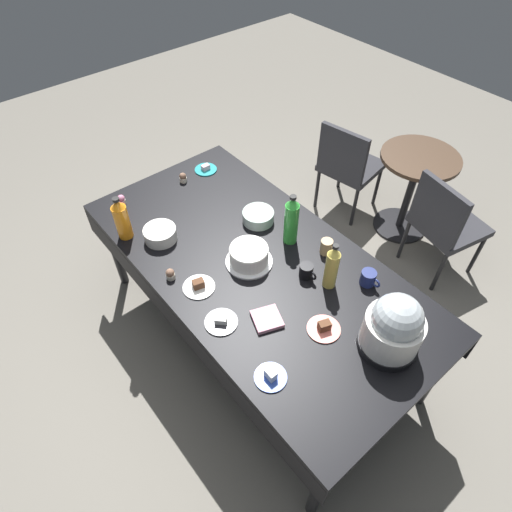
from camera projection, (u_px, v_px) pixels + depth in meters
ground at (256, 334)px, 3.06m from camera, size 9.00×9.00×0.00m
potluck_table at (256, 269)px, 2.56m from camera, size 2.20×1.10×0.75m
frosted_layer_cake at (249, 256)px, 2.47m from camera, size 0.27×0.27×0.12m
slow_cooker at (394, 327)px, 2.02m from camera, size 0.29×0.29×0.35m
glass_salad_bowl at (258, 216)px, 2.72m from camera, size 0.20×0.20×0.07m
ceramic_snack_bowl at (160, 234)px, 2.61m from camera, size 0.20×0.20×0.08m
dessert_plate_teal at (206, 169)px, 3.10m from camera, size 0.16×0.16×0.04m
dessert_plate_cobalt at (271, 376)px, 2.01m from camera, size 0.16×0.16×0.06m
dessert_plate_charcoal at (221, 321)px, 2.22m from camera, size 0.17×0.17×0.04m
dessert_plate_white at (199, 286)px, 2.37m from camera, size 0.18×0.18×0.06m
dessert_plate_coral at (324, 328)px, 2.19m from camera, size 0.17×0.17×0.06m
cupcake_cocoa at (170, 274)px, 2.41m from camera, size 0.05×0.05×0.07m
cupcake_berry at (121, 200)px, 2.84m from camera, size 0.05×0.05×0.07m
cupcake_vanilla at (183, 178)px, 3.00m from camera, size 0.05×0.05×0.07m
soda_bottle_lime_soda at (291, 221)px, 2.52m from camera, size 0.08×0.08×0.34m
soda_bottle_orange_juice at (122, 219)px, 2.56m from camera, size 0.09×0.09×0.29m
soda_bottle_ginger_ale at (332, 267)px, 2.30m from camera, size 0.07×0.07×0.30m
coffee_mug_red at (121, 212)px, 2.74m from camera, size 0.11×0.07×0.09m
coffee_mug_navy at (368, 278)px, 2.37m from camera, size 0.12×0.08×0.09m
coffee_mug_tan at (327, 247)px, 2.53m from camera, size 0.11×0.07×0.09m
coffee_mug_black at (307, 271)px, 2.41m from camera, size 0.12×0.08×0.08m
paper_napkin_stack at (267, 319)px, 2.23m from camera, size 0.18×0.18×0.02m
maroon_chair_left at (348, 163)px, 3.61m from camera, size 0.51×0.51×0.85m
maroon_chair_right at (445, 222)px, 3.12m from camera, size 0.52×0.52×0.85m
round_cafe_table at (414, 180)px, 3.44m from camera, size 0.60×0.60×0.72m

